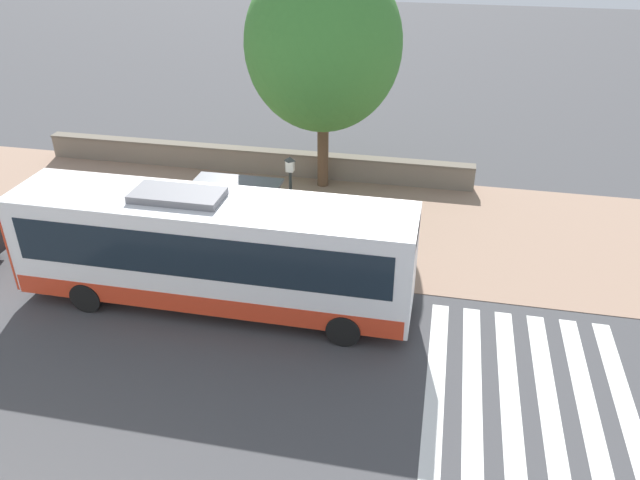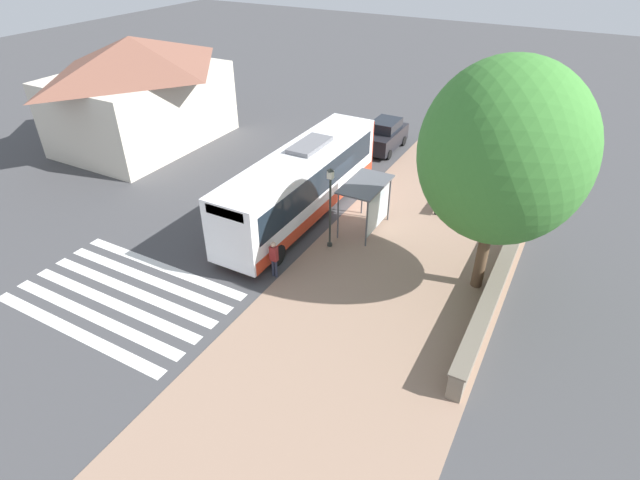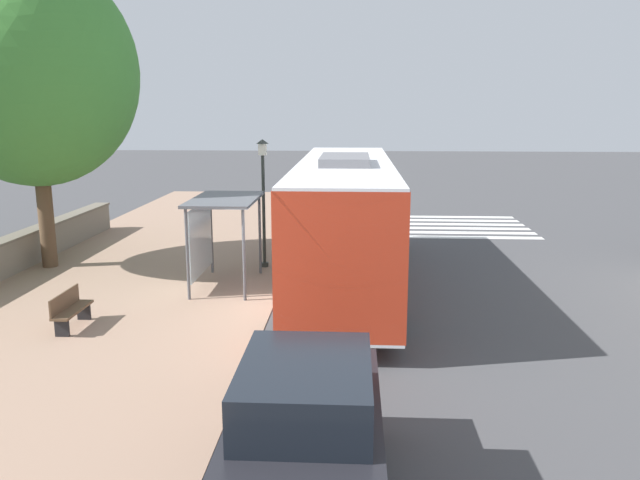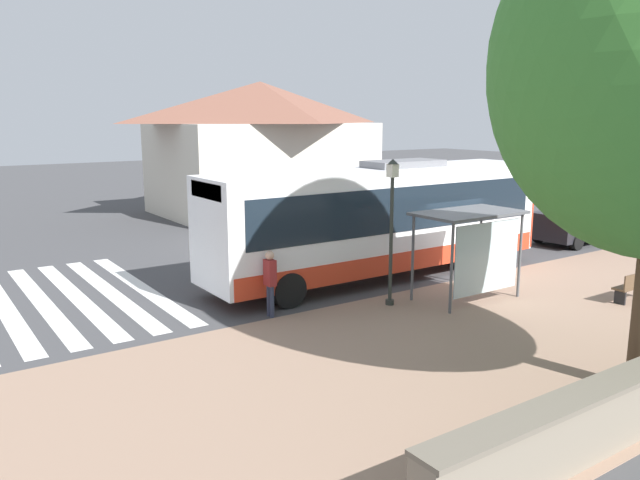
{
  "view_description": "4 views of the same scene",
  "coord_description": "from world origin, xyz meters",
  "views": [
    {
      "loc": [
        17.01,
        8.52,
        11.43
      ],
      "look_at": [
        -0.88,
        4.78,
        1.12
      ],
      "focal_mm": 35.0,
      "sensor_mm": 36.0,
      "label": 1
    },
    {
      "loc": [
        -9.95,
        21.5,
        13.27
      ],
      "look_at": [
        -0.91,
        4.98,
        1.03
      ],
      "focal_mm": 28.0,
      "sensor_mm": 36.0,
      "label": 2
    },
    {
      "loc": [
        2.04,
        -15.48,
        5.01
      ],
      "look_at": [
        1.0,
        3.48,
        0.99
      ],
      "focal_mm": 35.0,
      "sensor_mm": 36.0,
      "label": 3
    },
    {
      "loc": [
        -13.52,
        14.89,
        5.2
      ],
      "look_at": [
        1.22,
        4.81,
        1.64
      ],
      "focal_mm": 35.0,
      "sensor_mm": 36.0,
      "label": 4
    }
  ],
  "objects": [
    {
      "name": "ground_plane",
      "position": [
        0.0,
        0.0,
        0.0
      ],
      "size": [
        120.0,
        120.0,
        0.0
      ],
      "primitive_type": "plane",
      "color": "#424244",
      "rests_on": "ground"
    },
    {
      "name": "street_lamp_near",
      "position": [
        -0.8,
        3.82,
        2.42
      ],
      "size": [
        0.28,
        0.28,
        4.08
      ],
      "color": "#2D332D",
      "rests_on": "ground"
    },
    {
      "name": "sidewalk_plaza",
      "position": [
        -4.5,
        0.0,
        0.01
      ],
      "size": [
        9.0,
        44.0,
        0.02
      ],
      "color": "#937560",
      "rests_on": "ground"
    },
    {
      "name": "crosswalk_stripes",
      "position": [
        5.0,
        11.34,
        0.0
      ],
      "size": [
        9.0,
        5.25,
        0.01
      ],
      "color": "silver",
      "rests_on": "ground"
    },
    {
      "name": "pedestrian",
      "position": [
        0.2,
        7.08,
        1.05
      ],
      "size": [
        0.34,
        0.24,
        1.78
      ],
      "color": "#2D3347",
      "rests_on": "ground"
    },
    {
      "name": "shade_tree",
      "position": [
        -7.71,
        3.49,
        6.06
      ],
      "size": [
        6.27,
        6.27,
        9.53
      ],
      "color": "brown",
      "rests_on": "ground"
    },
    {
      "name": "stone_wall",
      "position": [
        -8.55,
        0.0,
        0.57
      ],
      "size": [
        0.6,
        20.0,
        1.12
      ],
      "color": "slate",
      "rests_on": "ground"
    },
    {
      "name": "bus",
      "position": [
        1.79,
        2.0,
        1.95
      ],
      "size": [
        2.69,
        12.15,
        3.78
      ],
      "color": "white",
      "rests_on": "ground"
    },
    {
      "name": "bus_shelter",
      "position": [
        -1.73,
        1.62,
        2.13
      ],
      "size": [
        1.8,
        3.09,
        2.55
      ],
      "color": "#515459",
      "rests_on": "ground"
    },
    {
      "name": "bench",
      "position": [
        -4.47,
        -2.1,
        0.47
      ],
      "size": [
        0.4,
        1.43,
        0.88
      ],
      "color": "brown",
      "rests_on": "ground"
    }
  ]
}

